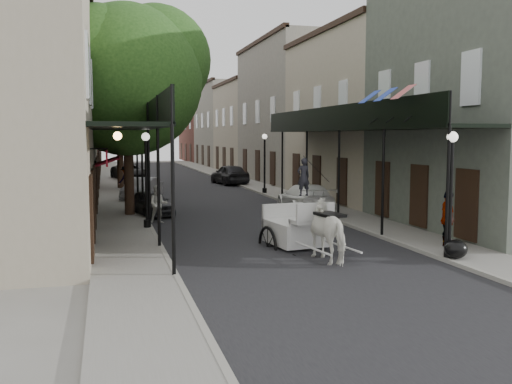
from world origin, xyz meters
TOP-DOWN VIEW (x-y plane):
  - ground at (0.00, 0.00)m, footprint 140.00×140.00m
  - road at (0.00, 20.00)m, footprint 8.00×90.00m
  - sidewalk_left at (-5.00, 20.00)m, footprint 2.20×90.00m
  - sidewalk_right at (5.00, 20.00)m, footprint 2.20×90.00m
  - building_row_left at (-8.60, 30.00)m, footprint 5.00×80.00m
  - building_row_right at (8.60, 30.00)m, footprint 5.00×80.00m
  - gallery_left at (-4.79, 6.98)m, footprint 2.20×18.05m
  - gallery_right at (4.79, 6.98)m, footprint 2.20×18.05m
  - tree_near at (-4.20, 10.18)m, footprint 7.31×6.80m
  - tree_far at (-4.25, 24.18)m, footprint 6.45×6.00m
  - lamppost_right_near at (4.10, -2.00)m, footprint 0.32×0.32m
  - lamppost_left at (-4.10, 6.00)m, footprint 0.32×0.32m
  - lamppost_right_far at (4.10, 18.00)m, footprint 0.32×0.32m
  - horse at (0.78, -1.00)m, footprint 1.26×2.26m
  - carriage at (0.40, 1.79)m, footprint 2.07×2.85m
  - pedestrian_walking at (-3.50, 7.74)m, footprint 0.83×0.67m
  - pedestrian_sidewalk_left at (-4.39, 20.00)m, footprint 1.26×1.20m
  - pedestrian_sidewalk_right at (4.98, -0.60)m, footprint 0.76×1.16m
  - car_left_near at (-3.60, 10.28)m, footprint 2.22×3.71m
  - car_left_mid at (-3.60, 16.99)m, footprint 2.72×4.12m
  - car_left_far at (-3.60, 32.86)m, footprint 3.33×5.50m
  - car_right_near at (3.60, 9.00)m, footprint 2.45×5.07m
  - car_right_far at (3.60, 26.12)m, footprint 2.47×4.79m
  - trash_bags at (4.32, -2.03)m, footprint 0.93×1.08m

SIDE VIEW (x-z plane):
  - ground at x=0.00m, z-range 0.00..0.00m
  - road at x=0.00m, z-range 0.00..0.01m
  - sidewalk_left at x=-5.00m, z-range 0.00..0.12m
  - sidewalk_right at x=5.00m, z-range 0.00..0.12m
  - trash_bags at x=4.32m, z-range 0.10..0.67m
  - car_left_near at x=-3.60m, z-range 0.00..1.18m
  - car_left_mid at x=-3.60m, z-range 0.00..1.28m
  - car_right_near at x=3.60m, z-range 0.00..1.42m
  - car_left_far at x=-3.60m, z-range 0.00..1.43m
  - car_right_far at x=3.60m, z-range 0.00..1.56m
  - pedestrian_walking at x=-3.50m, z-range 0.00..1.62m
  - horse at x=0.78m, z-range 0.00..1.81m
  - pedestrian_sidewalk_left at x=-4.39m, z-range 0.12..1.84m
  - pedestrian_sidewalk_right at x=4.98m, z-range 0.12..1.96m
  - carriage at x=0.40m, z-range -0.34..2.69m
  - lamppost_right_near at x=4.10m, z-range 0.19..3.90m
  - lamppost_left at x=-4.10m, z-range 0.19..3.90m
  - lamppost_right_far at x=4.10m, z-range 0.19..3.90m
  - gallery_left at x=-4.79m, z-range 1.61..6.49m
  - gallery_right at x=4.79m, z-range 1.61..6.49m
  - building_row_left at x=-8.60m, z-range 0.00..10.50m
  - building_row_right at x=8.60m, z-range 0.00..10.50m
  - tree_far at x=-4.25m, z-range 1.53..10.14m
  - tree_near at x=-4.20m, z-range 1.67..11.30m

